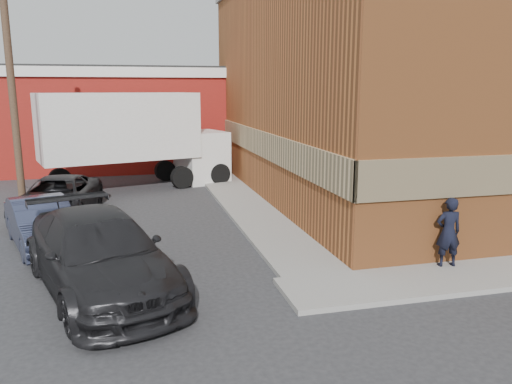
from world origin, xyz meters
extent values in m
plane|color=#28282B|center=(0.00, 0.00, 0.00)|extent=(90.00, 90.00, 0.00)
cube|color=#A85B2B|center=(8.50, 9.00, 4.50)|extent=(14.00, 18.00, 9.00)
cube|color=tan|center=(1.46, 9.00, 2.30)|extent=(0.08, 18.16, 1.00)
cube|color=gray|center=(0.60, 9.00, 0.06)|extent=(1.80, 18.00, 0.12)
cube|color=maroon|center=(-6.00, 20.00, 2.50)|extent=(16.00, 8.00, 5.00)
cube|color=silver|center=(-6.00, 20.00, 5.25)|extent=(16.30, 8.30, 0.50)
cube|color=black|center=(-6.00, 20.00, 5.55)|extent=(16.00, 8.00, 0.10)
cylinder|color=brown|center=(-7.50, 9.00, 4.50)|extent=(0.26, 0.26, 9.00)
imported|color=black|center=(3.89, -0.25, 0.98)|extent=(0.68, 0.49, 1.73)
imported|color=#323954|center=(-6.10, 4.22, 0.69)|extent=(2.73, 4.45, 1.38)
imported|color=black|center=(-6.13, 7.88, 0.69)|extent=(2.99, 5.23, 1.38)
imported|color=black|center=(-4.34, 0.50, 0.86)|extent=(4.18, 6.40, 1.72)
cube|color=white|center=(-4.00, 12.28, 2.82)|extent=(7.10, 4.36, 2.87)
cube|color=#1C661B|center=(-3.64, 10.99, 2.38)|extent=(6.17, 1.77, 0.88)
cube|color=white|center=(0.15, 13.45, 1.22)|extent=(2.58, 2.88, 2.43)
cylinder|color=black|center=(-6.04, 10.55, 0.50)|extent=(1.05, 0.59, 0.99)
cylinder|color=black|center=(-6.64, 12.68, 0.50)|extent=(1.05, 0.59, 0.99)
cylinder|color=black|center=(-1.36, 11.88, 0.50)|extent=(1.05, 0.59, 0.99)
cylinder|color=black|center=(-1.96, 14.01, 0.50)|extent=(1.05, 0.59, 0.99)
cylinder|color=black|center=(0.45, 12.39, 0.50)|extent=(1.05, 0.59, 0.99)
cylinder|color=black|center=(-0.16, 14.52, 0.50)|extent=(1.05, 0.59, 0.99)
camera|label=1|loc=(-3.55, -10.47, 4.41)|focal=35.00mm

